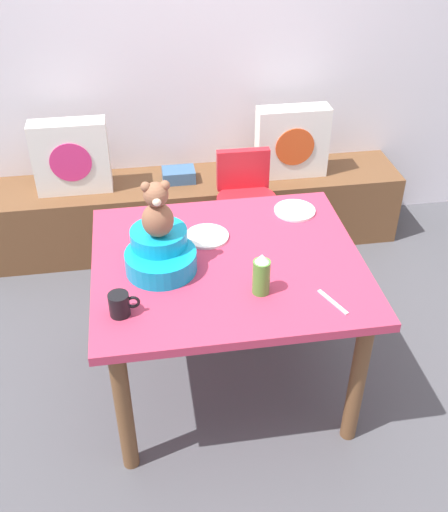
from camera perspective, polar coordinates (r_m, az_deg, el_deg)
name	(u,v)px	position (r m, az deg, el deg)	size (l,w,h in m)	color
ground_plane	(227,379)	(3.09, 0.29, -11.53)	(8.00, 8.00, 0.00)	#4C4C51
back_wall	(186,29)	(3.75, -3.62, 20.60)	(4.40, 0.10, 2.60)	silver
window_bench	(196,211)	(3.92, -2.63, 4.29)	(2.60, 0.44, 0.46)	brown
pillow_floral_left	(71,157)	(3.69, -14.24, 9.05)	(0.44, 0.15, 0.44)	white
pillow_floral_right	(292,142)	(3.79, 6.44, 10.66)	(0.44, 0.15, 0.44)	white
book_stack	(179,175)	(3.78, -4.31, 7.64)	(0.20, 0.14, 0.08)	#3A628B
dining_table	(228,279)	(2.66, 0.33, -2.17)	(1.16, 1.02, 0.74)	#B73351
highchair	(246,203)	(3.43, 2.12, 5.02)	(0.34, 0.45, 0.79)	red
infant_seat_teal	(160,253)	(2.53, -6.04, 0.28)	(0.30, 0.33, 0.16)	#109AC7
teddy_bear	(157,211)	(2.42, -6.34, 4.26)	(0.13, 0.12, 0.25)	#8C5A40
ketchup_bottle	(261,275)	(2.38, 3.55, -1.77)	(0.07, 0.07, 0.18)	#4C8C33
coffee_mug	(120,304)	(2.33, -9.81, -4.53)	(0.12, 0.08, 0.09)	black
dinner_plate_near	(295,210)	(2.95, 6.70, 4.30)	(0.20, 0.20, 0.01)	white
dinner_plate_far	(207,236)	(2.74, -1.63, 1.88)	(0.20, 0.20, 0.01)	white
cell_phone	(145,229)	(2.82, -7.47, 2.56)	(0.07, 0.14, 0.01)	black
table_fork	(333,302)	(2.41, 10.24, -4.29)	(0.02, 0.17, 0.01)	silver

